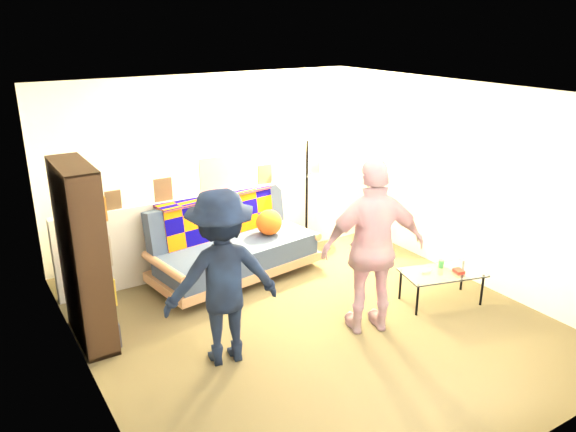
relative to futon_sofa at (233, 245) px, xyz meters
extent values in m
plane|color=brown|center=(0.20, -1.37, -0.41)|extent=(5.00, 5.00, 0.00)
cube|color=silver|center=(0.20, 1.13, 0.79)|extent=(4.50, 0.10, 2.40)
cube|color=silver|center=(-2.05, -1.37, 0.79)|extent=(0.10, 5.00, 2.40)
cube|color=silver|center=(2.45, -1.37, 0.79)|extent=(0.10, 5.00, 2.40)
cube|color=white|center=(0.20, -1.37, 1.99)|extent=(4.50, 5.00, 0.10)
cube|color=silver|center=(0.20, 0.43, 0.09)|extent=(4.45, 0.15, 1.00)
cube|color=brown|center=(-1.30, 0.41, 0.70)|extent=(0.18, 0.02, 0.22)
cube|color=brown|center=(-0.70, 0.41, 0.73)|extent=(0.22, 0.02, 0.28)
cube|color=silver|center=(0.00, 0.41, 0.81)|extent=(0.45, 0.02, 0.45)
cube|color=brown|center=(0.70, 0.41, 0.72)|extent=(0.20, 0.02, 0.26)
cube|color=brown|center=(1.50, 0.41, 0.69)|extent=(0.16, 0.02, 0.20)
cube|color=#AD7A54|center=(-0.01, -0.07, -0.25)|extent=(2.17, 1.20, 0.11)
cube|color=#34435E|center=(0.00, -0.13, -0.06)|extent=(2.04, 1.03, 0.26)
cube|color=#34435E|center=(-0.06, 0.28, 0.26)|extent=(1.97, 0.53, 0.62)
cylinder|color=#AD7A54|center=(-0.98, -0.21, 0.02)|extent=(0.23, 0.93, 0.10)
cylinder|color=#AD7A54|center=(0.96, 0.07, 0.02)|extent=(0.23, 0.93, 0.10)
cube|color=#090578|center=(-0.05, 0.19, 0.26)|extent=(1.57, 0.33, 0.56)
cube|color=#090578|center=(-0.07, 0.33, 0.56)|extent=(1.60, 0.49, 0.03)
sphere|color=#EA4F14|center=(0.48, -0.06, 0.23)|extent=(0.33, 0.33, 0.33)
cube|color=black|center=(-2.02, -0.55, 0.50)|extent=(0.02, 0.91, 1.82)
cube|color=black|center=(-1.88, -1.00, 0.50)|extent=(0.30, 0.02, 1.82)
cube|color=black|center=(-1.88, -0.11, 0.50)|extent=(0.30, 0.02, 1.82)
cube|color=black|center=(-1.88, -0.55, 1.40)|extent=(0.30, 0.91, 0.02)
cube|color=black|center=(-1.88, -0.55, -0.39)|extent=(0.30, 0.91, 0.04)
cube|color=black|center=(-1.88, -0.55, 0.07)|extent=(0.30, 0.87, 0.02)
cube|color=black|center=(-1.88, -0.55, 0.50)|extent=(0.30, 0.87, 0.02)
cube|color=black|center=(-1.88, -0.55, 0.92)|extent=(0.30, 0.87, 0.02)
cube|color=#BF3826|center=(-1.86, -0.55, -0.21)|extent=(0.22, 0.85, 0.30)
cube|color=#225B93|center=(-1.86, -0.55, 0.24)|extent=(0.22, 0.85, 0.28)
cube|color=yellow|center=(-1.86, -0.55, 0.66)|extent=(0.22, 0.85, 0.30)
cube|color=#379951|center=(-1.86, -0.55, 1.09)|extent=(0.22, 0.85, 0.28)
cylinder|color=black|center=(1.24, -1.96, -0.23)|extent=(0.03, 0.03, 0.36)
cylinder|color=black|center=(2.02, -2.17, -0.23)|extent=(0.03, 0.03, 0.36)
cylinder|color=black|center=(1.34, -1.57, -0.23)|extent=(0.03, 0.03, 0.36)
cylinder|color=black|center=(2.12, -1.79, -0.23)|extent=(0.03, 0.03, 0.36)
cube|color=silver|center=(1.68, -1.87, -0.04)|extent=(1.00, 0.72, 0.02)
cube|color=silver|center=(1.52, -1.78, -0.02)|extent=(0.12, 0.07, 0.03)
cube|color=red|center=(1.82, -1.99, -0.02)|extent=(0.12, 0.15, 0.04)
cylinder|color=green|center=(1.75, -1.78, 0.01)|extent=(0.08, 0.08, 0.09)
cylinder|color=black|center=(1.26, 0.26, -0.40)|extent=(0.24, 0.24, 0.03)
cylinder|color=black|center=(1.26, 0.26, 0.37)|extent=(0.04, 0.04, 1.56)
sphere|color=#FFC672|center=(1.16, 0.31, 1.01)|extent=(0.13, 0.13, 0.13)
sphere|color=#FFC672|center=(1.39, 0.22, 1.07)|extent=(0.13, 0.13, 0.13)
sphere|color=#FFC672|center=(1.29, 0.37, 1.14)|extent=(0.13, 0.13, 0.13)
imported|color=black|center=(-0.90, -1.58, 0.43)|extent=(1.17, 0.80, 1.68)
imported|color=pink|center=(0.62, -1.89, 0.50)|extent=(1.15, 0.77, 1.82)
camera|label=1|loc=(-2.84, -5.83, 2.65)|focal=35.00mm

